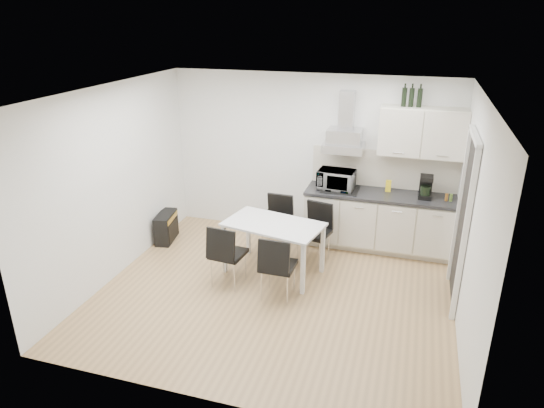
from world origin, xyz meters
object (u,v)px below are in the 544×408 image
at_px(chair_far_left, 276,225).
at_px(floor_speaker, 272,220).
at_px(dining_table, 274,229).
at_px(chair_far_right, 314,234).
at_px(chair_near_left, 228,254).
at_px(guitar_amp, 166,227).
at_px(kitchenette, 382,198).
at_px(chair_near_right, 278,266).

distance_m(chair_far_left, floor_speaker, 0.86).
bearing_deg(floor_speaker, dining_table, -60.69).
relative_size(chair_far_right, chair_near_left, 1.00).
height_order(chair_near_left, guitar_amp, chair_near_left).
relative_size(kitchenette, guitar_amp, 4.33).
bearing_deg(chair_near_left, chair_far_right, 50.51).
bearing_deg(chair_far_left, chair_near_right, 109.59).
relative_size(chair_far_left, chair_far_right, 1.00).
relative_size(kitchenette, chair_near_left, 2.86).
relative_size(chair_near_right, floor_speaker, 2.62).
xyz_separation_m(kitchenette, chair_far_left, (-1.49, -0.59, -0.39)).
bearing_deg(chair_far_left, kitchenette, -156.01).
height_order(kitchenette, floor_speaker, kitchenette).
xyz_separation_m(chair_near_right, guitar_amp, (-2.18, 1.09, -0.21)).
xyz_separation_m(chair_far_left, chair_far_right, (0.61, -0.13, 0.00)).
distance_m(dining_table, chair_near_right, 0.68).
height_order(chair_far_left, guitar_amp, chair_far_left).
bearing_deg(floor_speaker, kitchenette, 6.31).
height_order(dining_table, chair_near_left, chair_near_left).
bearing_deg(kitchenette, chair_near_right, -121.71).
bearing_deg(kitchenette, chair_far_right, -140.58).
height_order(chair_far_right, chair_near_left, same).
distance_m(chair_near_left, floor_speaker, 1.86).
distance_m(chair_far_left, chair_near_right, 1.27).
relative_size(chair_far_left, chair_near_left, 1.00).
bearing_deg(chair_near_right, guitar_amp, 153.81).
relative_size(chair_far_right, floor_speaker, 2.62).
bearing_deg(kitchenette, floor_speaker, 174.73).
height_order(kitchenette, chair_near_left, kitchenette).
xyz_separation_m(kitchenette, chair_near_left, (-1.84, -1.68, -0.39)).
height_order(dining_table, guitar_amp, dining_table).
distance_m(kitchenette, floor_speaker, 1.92).
xyz_separation_m(chair_far_right, chair_near_right, (-0.23, -1.08, 0.00)).
bearing_deg(chair_near_right, chair_far_left, 107.54).
relative_size(dining_table, guitar_amp, 2.46).
height_order(kitchenette, guitar_amp, kitchenette).
distance_m(kitchenette, chair_near_right, 2.15).
bearing_deg(dining_table, chair_far_left, 114.20).
bearing_deg(chair_near_left, chair_far_left, 77.75).
bearing_deg(kitchenette, dining_table, -138.37).
bearing_deg(dining_table, kitchenette, 53.26).
height_order(kitchenette, chair_far_right, kitchenette).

